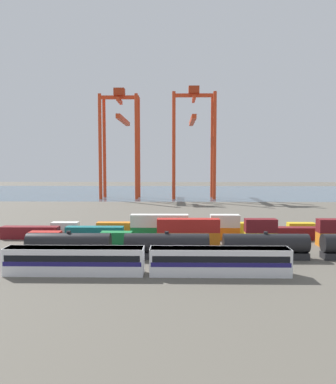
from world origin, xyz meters
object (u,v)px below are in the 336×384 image
at_px(shipping_container_18, 124,228).
at_px(gantry_crane_west, 121,132).
at_px(passenger_train, 147,260).
at_px(shipping_container_21, 301,229).
at_px(shipping_container_14, 290,233).
at_px(freight_tank_row, 265,246).
at_px(gantry_crane_central, 193,132).
at_px(shipping_container_10, 160,233).

xyz_separation_m(shipping_container_18, gantry_crane_west, (-13.57, 91.55, 28.88)).
distance_m(passenger_train, gantry_crane_west, 127.99).
bearing_deg(passenger_train, shipping_container_21, 44.22).
height_order(passenger_train, shipping_container_14, passenger_train).
relative_size(passenger_train, freight_tank_row, 0.51).
height_order(shipping_container_18, gantry_crane_west, gantry_crane_west).
bearing_deg(freight_tank_row, shipping_container_21, 59.00).
height_order(gantry_crane_west, gantry_crane_central, gantry_crane_central).
height_order(passenger_train, gantry_crane_central, gantry_crane_central).
xyz_separation_m(shipping_container_10, gantry_crane_west, (-21.93, 97.50, 28.88)).
bearing_deg(freight_tank_row, gantry_crane_west, 109.53).
bearing_deg(shipping_container_18, shipping_container_21, 0.00).
height_order(freight_tank_row, shipping_container_21, freight_tank_row).
height_order(shipping_container_10, shipping_container_21, same).
distance_m(passenger_train, shipping_container_10, 25.61).
bearing_deg(passenger_train, shipping_container_18, 103.52).
xyz_separation_m(shipping_container_18, gantry_crane_central, (20.05, 91.19, 29.17)).
distance_m(freight_tank_row, gantry_crane_central, 116.92).
distance_m(shipping_container_14, shipping_container_18, 36.21).
xyz_separation_m(passenger_train, freight_tank_row, (19.14, 9.47, 0.03)).
relative_size(passenger_train, gantry_crane_west, 0.82).
distance_m(shipping_container_18, gantry_crane_west, 96.95).
xyz_separation_m(passenger_train, shipping_container_18, (-7.58, 31.53, -0.84)).
relative_size(passenger_train, shipping_container_14, 3.36).
relative_size(passenger_train, shipping_container_18, 3.36).
distance_m(passenger_train, gantry_crane_central, 126.56).
bearing_deg(shipping_container_10, shipping_container_18, 144.58).
height_order(freight_tank_row, shipping_container_10, freight_tank_row).
bearing_deg(shipping_container_21, passenger_train, -135.78).
xyz_separation_m(passenger_train, gantry_crane_west, (-21.15, 123.08, 28.03)).
relative_size(shipping_container_10, shipping_container_14, 1.00).
relative_size(shipping_container_14, shipping_container_21, 2.00).
bearing_deg(gantry_crane_central, passenger_train, -95.80).
distance_m(shipping_container_10, gantry_crane_west, 104.02).
xyz_separation_m(shipping_container_10, gantry_crane_central, (11.69, 97.14, 29.17)).
relative_size(freight_tank_row, shipping_container_18, 6.62).
distance_m(shipping_container_21, gantry_crane_west, 109.92).
xyz_separation_m(shipping_container_14, shipping_container_18, (-35.72, 5.95, 0.00)).
bearing_deg(gantry_crane_central, shipping_container_14, -80.84).
xyz_separation_m(shipping_container_14, shipping_container_21, (4.26, 5.95, 0.00)).
distance_m(shipping_container_10, shipping_container_21, 32.17).
relative_size(shipping_container_18, gantry_crane_west, 0.24).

